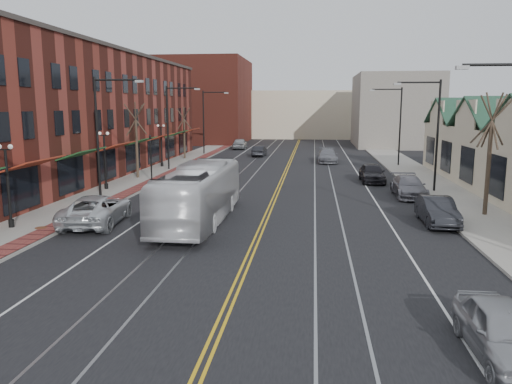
% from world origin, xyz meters
% --- Properties ---
extents(ground, '(160.00, 160.00, 0.00)m').
position_xyz_m(ground, '(0.00, 0.00, 0.00)').
color(ground, black).
rests_on(ground, ground).
extents(sidewalk_left, '(4.00, 120.00, 0.15)m').
position_xyz_m(sidewalk_left, '(-12.00, 20.00, 0.07)').
color(sidewalk_left, gray).
rests_on(sidewalk_left, ground).
extents(sidewalk_right, '(4.00, 120.00, 0.15)m').
position_xyz_m(sidewalk_right, '(12.00, 20.00, 0.07)').
color(sidewalk_right, gray).
rests_on(sidewalk_right, ground).
extents(building_left, '(10.00, 50.00, 11.00)m').
position_xyz_m(building_left, '(-19.00, 27.00, 5.50)').
color(building_left, maroon).
rests_on(building_left, ground).
extents(backdrop_left, '(14.00, 18.00, 14.00)m').
position_xyz_m(backdrop_left, '(-16.00, 70.00, 7.00)').
color(backdrop_left, maroon).
rests_on(backdrop_left, ground).
extents(backdrop_mid, '(22.00, 14.00, 9.00)m').
position_xyz_m(backdrop_mid, '(0.00, 85.00, 4.50)').
color(backdrop_mid, beige).
rests_on(backdrop_mid, ground).
extents(backdrop_right, '(12.00, 16.00, 11.00)m').
position_xyz_m(backdrop_right, '(15.00, 65.00, 5.50)').
color(backdrop_right, slate).
rests_on(backdrop_right, ground).
extents(streetlight_l_1, '(3.33, 0.25, 8.00)m').
position_xyz_m(streetlight_l_1, '(-11.05, 16.00, 5.03)').
color(streetlight_l_1, black).
rests_on(streetlight_l_1, sidewalk_left).
extents(streetlight_l_2, '(3.33, 0.25, 8.00)m').
position_xyz_m(streetlight_l_2, '(-11.05, 32.00, 5.03)').
color(streetlight_l_2, black).
rests_on(streetlight_l_2, sidewalk_left).
extents(streetlight_l_3, '(3.33, 0.25, 8.00)m').
position_xyz_m(streetlight_l_3, '(-11.05, 48.00, 5.03)').
color(streetlight_l_3, black).
rests_on(streetlight_l_3, sidewalk_left).
extents(streetlight_r_1, '(3.33, 0.25, 8.00)m').
position_xyz_m(streetlight_r_1, '(11.05, 22.00, 5.03)').
color(streetlight_r_1, black).
rests_on(streetlight_r_1, sidewalk_right).
extents(streetlight_r_2, '(3.33, 0.25, 8.00)m').
position_xyz_m(streetlight_r_2, '(11.05, 38.00, 5.03)').
color(streetlight_r_2, black).
rests_on(streetlight_r_2, sidewalk_right).
extents(lamppost_l_1, '(0.84, 0.28, 4.27)m').
position_xyz_m(lamppost_l_1, '(-12.80, 8.00, 2.20)').
color(lamppost_l_1, black).
rests_on(lamppost_l_1, sidewalk_left).
extents(lamppost_l_2, '(0.84, 0.28, 4.27)m').
position_xyz_m(lamppost_l_2, '(-12.80, 20.00, 2.20)').
color(lamppost_l_2, black).
rests_on(lamppost_l_2, sidewalk_left).
extents(lamppost_l_3, '(0.84, 0.28, 4.27)m').
position_xyz_m(lamppost_l_3, '(-12.80, 34.00, 2.20)').
color(lamppost_l_3, black).
rests_on(lamppost_l_3, sidewalk_left).
extents(tree_left_near, '(1.78, 1.37, 6.48)m').
position_xyz_m(tree_left_near, '(-12.50, 26.00, 3.51)').
color(tree_left_near, '#382B21').
rests_on(tree_left_near, sidewalk_left).
extents(tree_left_far, '(1.66, 1.28, 6.02)m').
position_xyz_m(tree_left_far, '(-12.50, 42.00, 3.28)').
color(tree_left_far, '#382B21').
rests_on(tree_left_far, sidewalk_left).
extents(tree_right_mid, '(1.90, 1.46, 6.93)m').
position_xyz_m(tree_right_mid, '(12.50, 14.00, 3.75)').
color(tree_right_mid, '#382B21').
rests_on(tree_right_mid, sidewalk_right).
extents(manhole_far, '(0.60, 0.60, 0.02)m').
position_xyz_m(manhole_far, '(-11.20, 8.00, 0.16)').
color(manhole_far, '#592D19').
rests_on(manhole_far, sidewalk_left).
extents(traffic_signal, '(0.18, 0.15, 3.80)m').
position_xyz_m(traffic_signal, '(-10.60, 24.00, 2.35)').
color(traffic_signal, black).
rests_on(traffic_signal, sidewalk_left).
extents(transit_bus, '(2.73, 11.38, 3.16)m').
position_xyz_m(transit_bus, '(-3.51, 10.72, 1.58)').
color(transit_bus, silver).
rests_on(transit_bus, ground).
extents(parked_suv, '(3.24, 6.06, 1.62)m').
position_xyz_m(parked_suv, '(-8.92, 9.69, 0.81)').
color(parked_suv, silver).
rests_on(parked_suv, ground).
extents(parked_car_a, '(1.78, 4.25, 1.44)m').
position_xyz_m(parked_car_a, '(7.50, -2.97, 0.72)').
color(parked_car_a, '#9FA0A6').
rests_on(parked_car_a, ground).
extents(parked_car_b, '(1.58, 4.49, 1.48)m').
position_xyz_m(parked_car_b, '(9.30, 11.75, 0.74)').
color(parked_car_b, '#232428').
rests_on(parked_car_b, ground).
extents(parked_car_c, '(2.05, 5.04, 1.46)m').
position_xyz_m(parked_car_c, '(9.30, 20.00, 0.73)').
color(parked_car_c, slate).
rests_on(parked_car_c, ground).
extents(parked_car_d, '(1.95, 4.72, 1.60)m').
position_xyz_m(parked_car_d, '(7.50, 26.50, 0.80)').
color(parked_car_d, black).
rests_on(parked_car_d, ground).
extents(distant_car_left, '(1.58, 4.08, 1.32)m').
position_xyz_m(distant_car_left, '(-4.12, 46.74, 0.66)').
color(distant_car_left, black).
rests_on(distant_car_left, ground).
extents(distant_car_right, '(2.20, 5.32, 1.54)m').
position_xyz_m(distant_car_right, '(4.19, 40.78, 0.77)').
color(distant_car_right, slate).
rests_on(distant_car_right, ground).
extents(distant_car_far, '(2.08, 4.83, 1.62)m').
position_xyz_m(distant_car_far, '(-8.07, 56.74, 0.81)').
color(distant_car_far, '#9CA0A3').
rests_on(distant_car_far, ground).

